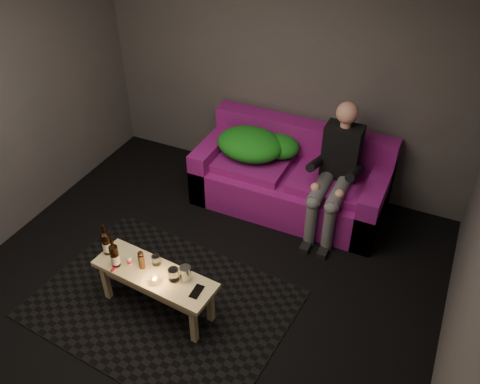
# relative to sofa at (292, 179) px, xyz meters

# --- Properties ---
(floor) EXTENTS (4.50, 4.50, 0.00)m
(floor) POSITION_rel_sofa_xyz_m (-0.31, -1.82, -0.30)
(floor) COLOR black
(floor) RESTS_ON ground
(room) EXTENTS (4.50, 4.50, 4.50)m
(room) POSITION_rel_sofa_xyz_m (-0.31, -1.35, 1.34)
(room) COLOR silver
(room) RESTS_ON ground
(rug) EXTENTS (2.21, 1.70, 0.01)m
(rug) POSITION_rel_sofa_xyz_m (-0.50, -1.77, -0.30)
(rug) COLOR black
(rug) RESTS_ON floor
(sofa) EXTENTS (1.93, 0.87, 0.83)m
(sofa) POSITION_rel_sofa_xyz_m (0.00, 0.00, 0.00)
(sofa) COLOR #79106A
(sofa) RESTS_ON floor
(green_blanket) EXTENTS (0.85, 0.58, 0.29)m
(green_blanket) POSITION_rel_sofa_xyz_m (-0.41, -0.01, 0.32)
(green_blanket) COLOR #18881C
(green_blanket) RESTS_ON sofa
(person) EXTENTS (0.35, 0.80, 1.29)m
(person) POSITION_rel_sofa_xyz_m (0.47, -0.16, 0.37)
(person) COLOR black
(person) RESTS_ON sofa
(coffee_table) EXTENTS (1.07, 0.42, 0.43)m
(coffee_table) POSITION_rel_sofa_xyz_m (-0.50, -1.82, 0.05)
(coffee_table) COLOR tan
(coffee_table) RESTS_ON rug
(beer_bottle_a) EXTENTS (0.08, 0.08, 0.30)m
(beer_bottle_a) POSITION_rel_sofa_xyz_m (-0.97, -1.79, 0.24)
(beer_bottle_a) COLOR black
(beer_bottle_a) RESTS_ON coffee_table
(beer_bottle_b) EXTENTS (0.07, 0.07, 0.29)m
(beer_bottle_b) POSITION_rel_sofa_xyz_m (-0.82, -1.88, 0.24)
(beer_bottle_b) COLOR black
(beer_bottle_b) RESTS_ON coffee_table
(salt_shaker) EXTENTS (0.05, 0.05, 0.08)m
(salt_shaker) POSITION_rel_sofa_xyz_m (-0.73, -1.82, 0.17)
(salt_shaker) COLOR silver
(salt_shaker) RESTS_ON coffee_table
(pepper_mill) EXTENTS (0.06, 0.06, 0.13)m
(pepper_mill) POSITION_rel_sofa_xyz_m (-0.62, -1.81, 0.19)
(pepper_mill) COLOR black
(pepper_mill) RESTS_ON coffee_table
(tumbler_back) EXTENTS (0.09, 0.09, 0.08)m
(tumbler_back) POSITION_rel_sofa_xyz_m (-0.53, -1.73, 0.17)
(tumbler_back) COLOR white
(tumbler_back) RESTS_ON coffee_table
(tealight) EXTENTS (0.06, 0.06, 0.04)m
(tealight) POSITION_rel_sofa_xyz_m (-0.44, -1.90, 0.15)
(tealight) COLOR white
(tealight) RESTS_ON coffee_table
(tumbler_front) EXTENTS (0.09, 0.09, 0.11)m
(tumbler_front) POSITION_rel_sofa_xyz_m (-0.32, -1.81, 0.18)
(tumbler_front) COLOR white
(tumbler_front) RESTS_ON coffee_table
(steel_cup) EXTENTS (0.11, 0.11, 0.12)m
(steel_cup) POSITION_rel_sofa_xyz_m (-0.24, -1.77, 0.19)
(steel_cup) COLOR #AFB1B6
(steel_cup) RESTS_ON coffee_table
(smartphone) EXTENTS (0.07, 0.14, 0.01)m
(smartphone) POSITION_rel_sofa_xyz_m (-0.09, -1.85, 0.13)
(smartphone) COLOR black
(smartphone) RESTS_ON coffee_table
(red_lighter) EXTENTS (0.02, 0.07, 0.01)m
(red_lighter) POSITION_rel_sofa_xyz_m (-0.81, -1.92, 0.13)
(red_lighter) COLOR red
(red_lighter) RESTS_ON coffee_table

